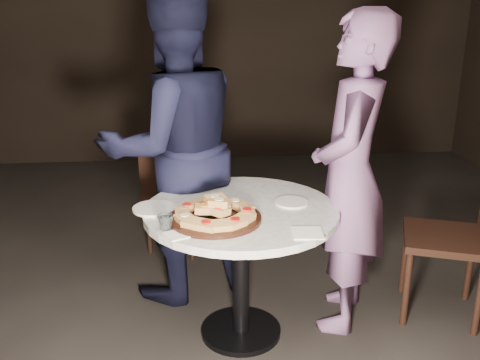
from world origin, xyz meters
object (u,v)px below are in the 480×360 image
object	(u,v)px
serving_board	(215,218)
water_glass	(166,222)
diner_navy	(174,148)
focaccia_pile	(215,211)
chair_far	(173,190)
diner_teal	(350,176)
table	(241,233)
chair_right	(465,228)

from	to	relation	value
serving_board	water_glass	xyz separation A→B (m)	(-0.23, -0.08, 0.02)
diner_navy	focaccia_pile	bearing A→B (deg)	84.96
serving_board	chair_far	world-z (taller)	chair_far
focaccia_pile	diner_teal	size ratio (longest dim) A/B	0.23
diner_navy	diner_teal	xyz separation A→B (m)	(0.92, -0.40, -0.06)
diner_navy	diner_teal	size ratio (longest dim) A/B	1.08
table	chair_far	distance (m)	1.11
chair_right	water_glass	bearing A→B (deg)	-59.00
serving_board	water_glass	size ratio (longest dim) A/B	5.95
diner_teal	water_glass	bearing A→B (deg)	-50.25
focaccia_pile	chair_right	size ratio (longest dim) A/B	0.43
diner_teal	chair_right	bearing A→B (deg)	107.32
chair_right	diner_navy	size ratio (longest dim) A/B	0.51
chair_right	diner_navy	bearing A→B (deg)	-85.13
water_glass	diner_teal	world-z (taller)	diner_teal
table	chair_right	xyz separation A→B (m)	(1.24, 0.07, -0.06)
focaccia_pile	diner_teal	distance (m)	0.77
chair_right	diner_navy	xyz separation A→B (m)	(-1.58, 0.44, 0.38)
focaccia_pile	serving_board	bearing A→B (deg)	166.39
chair_right	diner_navy	distance (m)	1.68
table	chair_right	distance (m)	1.24
table	diner_teal	world-z (taller)	diner_teal
focaccia_pile	diner_navy	distance (m)	0.70
table	diner_navy	distance (m)	0.69
table	chair_far	xyz separation A→B (m)	(-0.37, 1.04, -0.13)
focaccia_pile	chair_far	size ratio (longest dim) A/B	0.49
chair_far	chair_right	distance (m)	1.88
table	focaccia_pile	xyz separation A→B (m)	(-0.14, -0.15, 0.19)
diner_navy	chair_far	bearing A→B (deg)	-108.24
chair_far	diner_navy	xyz separation A→B (m)	(0.03, -0.53, 0.44)
table	diner_navy	xyz separation A→B (m)	(-0.34, 0.51, 0.31)
serving_board	diner_teal	xyz separation A→B (m)	(0.72, 0.25, 0.10)
focaccia_pile	diner_navy	xyz separation A→B (m)	(-0.20, 0.66, 0.13)
serving_board	diner_teal	bearing A→B (deg)	19.43
focaccia_pile	chair_right	bearing A→B (deg)	9.14
chair_far	table	bearing A→B (deg)	133.54
table	chair_far	size ratio (longest dim) A/B	1.25
water_glass	diner_navy	bearing A→B (deg)	87.74
focaccia_pile	diner_teal	world-z (taller)	diner_teal
serving_board	chair_far	xyz separation A→B (m)	(-0.23, 1.19, -0.27)
chair_far	diner_teal	bearing A→B (deg)	159.63
chair_far	chair_right	bearing A→B (deg)	172.98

